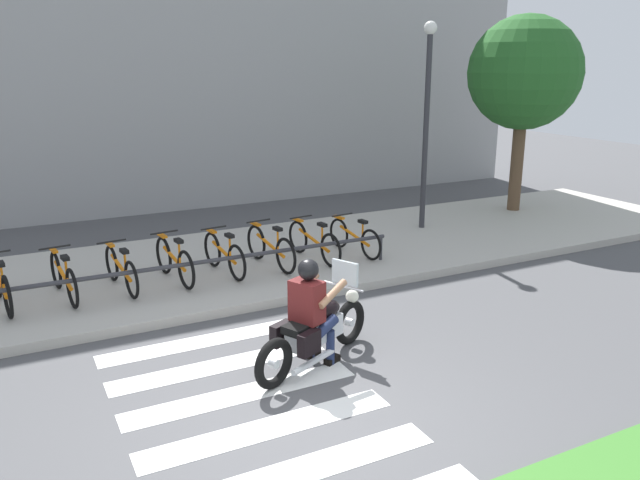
% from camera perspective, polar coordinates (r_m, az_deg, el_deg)
% --- Properties ---
extents(ground_plane, '(48.00, 48.00, 0.00)m').
position_cam_1_polar(ground_plane, '(7.10, -1.38, -15.80)').
color(ground_plane, '#4C4C4F').
extents(sidewalk, '(24.00, 4.40, 0.15)m').
position_cam_1_polar(sidewalk, '(11.64, -12.76, -2.86)').
color(sidewalk, '#B7B2A8').
rests_on(sidewalk, ground).
extents(crosswalk_stripe_1, '(2.80, 0.40, 0.01)m').
position_cam_1_polar(crosswalk_stripe_1, '(6.35, -1.72, -20.06)').
color(crosswalk_stripe_1, white).
rests_on(crosswalk_stripe_1, ground).
extents(crosswalk_stripe_2, '(2.80, 0.40, 0.01)m').
position_cam_1_polar(crosswalk_stripe_2, '(6.96, -4.67, -16.57)').
color(crosswalk_stripe_2, white).
rests_on(crosswalk_stripe_2, ground).
extents(crosswalk_stripe_3, '(2.80, 0.40, 0.01)m').
position_cam_1_polar(crosswalk_stripe_3, '(7.60, -7.05, -13.62)').
color(crosswalk_stripe_3, white).
rests_on(crosswalk_stripe_3, ground).
extents(crosswalk_stripe_4, '(2.80, 0.40, 0.01)m').
position_cam_1_polar(crosswalk_stripe_4, '(8.27, -9.01, -11.12)').
color(crosswalk_stripe_4, white).
rests_on(crosswalk_stripe_4, ground).
extents(crosswalk_stripe_5, '(2.80, 0.40, 0.01)m').
position_cam_1_polar(crosswalk_stripe_5, '(8.96, -10.64, -8.99)').
color(crosswalk_stripe_5, white).
rests_on(crosswalk_stripe_5, ground).
extents(motorcycle, '(2.01, 1.06, 1.21)m').
position_cam_1_polar(motorcycle, '(8.03, -0.43, -8.18)').
color(motorcycle, black).
rests_on(motorcycle, ground).
extents(rider, '(0.76, 0.70, 1.43)m').
position_cam_1_polar(rider, '(7.84, -0.81, -5.92)').
color(rider, '#591919').
rests_on(rider, ground).
extents(bicycle_0, '(0.48, 1.66, 0.78)m').
position_cam_1_polar(bicycle_0, '(10.58, -26.83, -3.65)').
color(bicycle_0, black).
rests_on(bicycle_0, sidewalk).
extents(bicycle_1, '(0.48, 1.65, 0.75)m').
position_cam_1_polar(bicycle_1, '(10.60, -22.15, -3.12)').
color(bicycle_1, black).
rests_on(bicycle_1, sidewalk).
extents(bicycle_2, '(0.48, 1.62, 0.74)m').
position_cam_1_polar(bicycle_2, '(10.69, -17.52, -2.55)').
color(bicycle_2, black).
rests_on(bicycle_2, sidewalk).
extents(bicycle_3, '(0.48, 1.63, 0.79)m').
position_cam_1_polar(bicycle_3, '(10.85, -13.01, -1.84)').
color(bicycle_3, black).
rests_on(bicycle_3, sidewalk).
extents(bicycle_4, '(0.48, 1.58, 0.77)m').
position_cam_1_polar(bicycle_4, '(11.07, -8.66, -1.29)').
color(bicycle_4, black).
rests_on(bicycle_4, sidewalk).
extents(bicycle_5, '(0.48, 1.70, 0.79)m').
position_cam_1_polar(bicycle_5, '(11.36, -4.50, -0.68)').
color(bicycle_5, black).
rests_on(bicycle_5, sidewalk).
extents(bicycle_6, '(0.48, 1.71, 0.76)m').
position_cam_1_polar(bicycle_6, '(11.71, -0.58, -0.17)').
color(bicycle_6, black).
rests_on(bicycle_6, sidewalk).
extents(bicycle_7, '(0.48, 1.59, 0.71)m').
position_cam_1_polar(bicycle_7, '(12.11, 3.11, 0.26)').
color(bicycle_7, black).
rests_on(bicycle_7, sidewalk).
extents(bike_rack, '(6.69, 0.07, 0.49)m').
position_cam_1_polar(bike_rack, '(10.42, -9.96, -1.99)').
color(bike_rack, '#333338').
rests_on(bike_rack, sidewalk).
extents(street_lamp, '(0.28, 0.28, 4.53)m').
position_cam_1_polar(street_lamp, '(13.90, 9.62, 11.49)').
color(street_lamp, '#2D2D33').
rests_on(street_lamp, ground).
extents(tree_near_rack, '(2.68, 2.68, 4.81)m').
position_cam_1_polar(tree_near_rack, '(16.18, 17.98, 14.09)').
color(tree_near_rack, brown).
rests_on(tree_near_rack, ground).
extents(building_backdrop, '(24.00, 1.20, 8.93)m').
position_cam_1_polar(building_backdrop, '(16.66, -18.95, 17.56)').
color(building_backdrop, '#9E9E9E').
rests_on(building_backdrop, ground).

